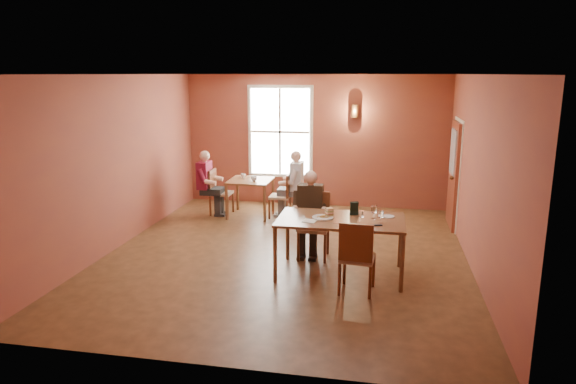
% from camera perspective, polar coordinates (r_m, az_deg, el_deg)
% --- Properties ---
extents(ground, '(6.00, 7.00, 0.01)m').
position_cam_1_polar(ground, '(8.81, -0.24, -6.96)').
color(ground, brown).
rests_on(ground, ground).
extents(wall_back, '(6.00, 0.04, 3.00)m').
position_cam_1_polar(wall_back, '(11.83, 2.98, 5.67)').
color(wall_back, brown).
rests_on(wall_back, ground).
extents(wall_front, '(6.00, 0.04, 3.00)m').
position_cam_1_polar(wall_front, '(5.12, -7.74, -4.28)').
color(wall_front, brown).
rests_on(wall_front, ground).
extents(wall_left, '(0.04, 7.00, 3.00)m').
position_cam_1_polar(wall_left, '(9.45, -18.44, 3.15)').
color(wall_left, brown).
rests_on(wall_left, ground).
extents(wall_right, '(0.04, 7.00, 3.00)m').
position_cam_1_polar(wall_right, '(8.39, 20.31, 1.83)').
color(wall_right, brown).
rests_on(wall_right, ground).
extents(ceiling, '(6.00, 7.00, 0.04)m').
position_cam_1_polar(ceiling, '(8.28, -0.26, 12.95)').
color(ceiling, white).
rests_on(ceiling, wall_back).
extents(window, '(1.36, 0.10, 1.96)m').
position_cam_1_polar(window, '(11.89, -0.89, 6.70)').
color(window, white).
rests_on(window, wall_back).
extents(door, '(0.12, 1.04, 2.10)m').
position_cam_1_polar(door, '(10.70, 17.85, 1.83)').
color(door, maroon).
rests_on(door, ground).
extents(wall_sconce, '(0.16, 0.16, 0.28)m').
position_cam_1_polar(wall_sconce, '(11.58, 7.43, 8.90)').
color(wall_sconce, brown).
rests_on(wall_sconce, wall_back).
extents(main_table, '(1.89, 1.06, 0.89)m').
position_cam_1_polar(main_table, '(7.87, 5.82, -6.09)').
color(main_table, brown).
rests_on(main_table, ground).
extents(chair_diner_main, '(0.48, 0.48, 1.09)m').
position_cam_1_polar(chair_diner_main, '(8.50, 2.86, -3.84)').
color(chair_diner_main, '#562918').
rests_on(chair_diner_main, ground).
extents(diner_main, '(0.55, 0.55, 1.38)m').
position_cam_1_polar(diner_main, '(8.44, 2.84, -2.96)').
color(diner_main, '#311C16').
rests_on(diner_main, ground).
extents(chair_empty, '(0.50, 0.50, 1.05)m').
position_cam_1_polar(chair_empty, '(7.28, 7.73, -7.06)').
color(chair_empty, '#5C2F16').
rests_on(chair_empty, ground).
extents(plate_food, '(0.33, 0.33, 0.04)m').
position_cam_1_polar(plate_food, '(7.73, 3.89, -2.79)').
color(plate_food, silver).
rests_on(plate_food, main_table).
extents(sandwich, '(0.14, 0.14, 0.12)m').
position_cam_1_polar(sandwich, '(7.79, 4.60, -2.37)').
color(sandwich, tan).
rests_on(sandwich, main_table).
extents(goblet_a, '(0.11, 0.11, 0.22)m').
position_cam_1_polar(goblet_a, '(7.77, 9.53, -2.17)').
color(goblet_a, white).
rests_on(goblet_a, main_table).
extents(goblet_b, '(0.09, 0.09, 0.22)m').
position_cam_1_polar(goblet_b, '(7.55, 10.25, -2.68)').
color(goblet_b, silver).
rests_on(goblet_b, main_table).
extents(goblet_c, '(0.09, 0.09, 0.20)m').
position_cam_1_polar(goblet_c, '(7.54, 8.13, -2.68)').
color(goblet_c, white).
rests_on(goblet_c, main_table).
extents(menu_stand, '(0.14, 0.11, 0.21)m').
position_cam_1_polar(menu_stand, '(7.94, 7.37, -1.82)').
color(menu_stand, black).
rests_on(menu_stand, main_table).
extents(knife, '(0.20, 0.11, 0.00)m').
position_cam_1_polar(knife, '(7.50, 5.55, -3.46)').
color(knife, white).
rests_on(knife, main_table).
extents(napkin, '(0.22, 0.22, 0.01)m').
position_cam_1_polar(napkin, '(7.58, 2.41, -3.23)').
color(napkin, silver).
rests_on(napkin, main_table).
extents(side_plate, '(0.21, 0.21, 0.01)m').
position_cam_1_polar(side_plate, '(7.94, 11.07, -2.69)').
color(side_plate, white).
rests_on(side_plate, main_table).
extents(sunglasses, '(0.15, 0.08, 0.02)m').
position_cam_1_polar(sunglasses, '(7.46, 9.88, -3.65)').
color(sunglasses, '#232326').
rests_on(sunglasses, main_table).
extents(second_table, '(0.90, 0.90, 0.79)m').
position_cam_1_polar(second_table, '(11.10, -4.19, -0.64)').
color(second_table, brown).
rests_on(second_table, ground).
extents(chair_diner_white, '(0.42, 0.42, 0.95)m').
position_cam_1_polar(chair_diner_white, '(10.93, -0.90, -0.39)').
color(chair_diner_white, '#58351A').
rests_on(chair_diner_white, ground).
extents(diner_white, '(0.55, 0.55, 1.38)m').
position_cam_1_polar(diner_white, '(10.88, -0.75, 0.71)').
color(diner_white, silver).
rests_on(diner_white, ground).
extents(chair_diner_maroon, '(0.44, 0.44, 0.99)m').
position_cam_1_polar(chair_diner_maroon, '(11.26, -7.40, -0.01)').
color(chair_diner_maroon, brown).
rests_on(chair_diner_maroon, ground).
extents(diner_maroon, '(0.54, 0.54, 1.36)m').
position_cam_1_polar(diner_maroon, '(11.22, -7.57, 0.92)').
color(diner_maroon, '#4D1412').
rests_on(diner_maroon, ground).
extents(cup_a, '(0.17, 0.17, 0.10)m').
position_cam_1_polar(cup_a, '(10.87, -3.80, 1.49)').
color(cup_a, silver).
rests_on(cup_a, second_table).
extents(cup_b, '(0.13, 0.13, 0.10)m').
position_cam_1_polar(cup_b, '(11.17, -4.99, 1.78)').
color(cup_b, white).
rests_on(cup_b, second_table).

